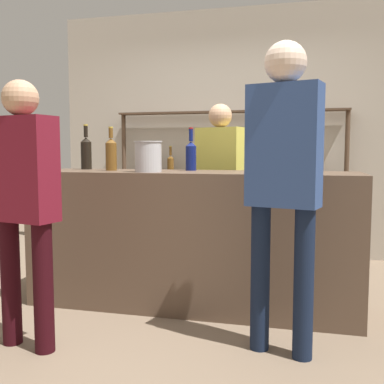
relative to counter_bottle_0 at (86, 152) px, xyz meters
name	(u,v)px	position (x,y,z in m)	size (l,w,h in m)	color
ground_plane	(192,305)	(0.97, -0.19, -1.18)	(16.00, 16.00, 0.00)	#7A6651
bar_counter	(192,239)	(0.97, -0.19, -0.66)	(2.48, 0.64, 1.04)	brown
back_wall	(231,133)	(0.97, 1.73, 0.22)	(4.08, 0.12, 2.80)	#B2A899
back_shelf	(230,159)	(0.99, 1.55, -0.08)	(2.58, 0.18, 1.64)	#4C3828
counter_bottle_0	(86,152)	(0.00, 0.00, 0.00)	(0.09, 0.09, 0.38)	black
counter_bottle_1	(191,155)	(0.92, -0.03, -0.02)	(0.08, 0.08, 0.34)	#0F1956
counter_bottle_2	(111,153)	(0.30, -0.17, -0.01)	(0.09, 0.09, 0.35)	brown
wine_glass	(256,155)	(1.43, 0.02, -0.02)	(0.08, 0.08, 0.16)	silver
ice_bucket	(148,157)	(0.68, -0.35, -0.03)	(0.21, 0.21, 0.23)	#B2B2B7
cork_jar	(291,161)	(1.70, -0.06, -0.07)	(0.12, 0.12, 0.16)	silver
server_behind_counter	(220,178)	(1.06, 0.51, -0.23)	(0.46, 0.32, 1.61)	brown
customer_right	(283,170)	(1.68, -0.88, -0.10)	(0.44, 0.28, 1.80)	#121C33
customer_left	(24,193)	(0.18, -1.16, -0.24)	(0.45, 0.27, 1.60)	black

